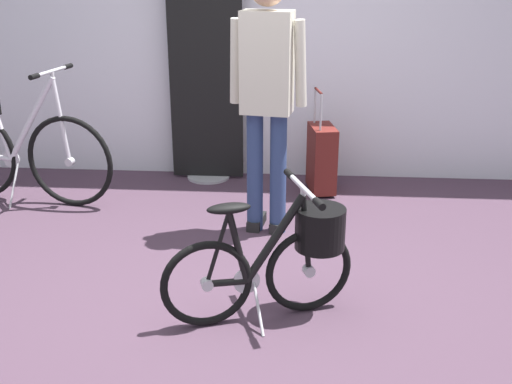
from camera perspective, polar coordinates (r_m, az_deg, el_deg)
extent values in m
plane|color=#473342|center=(3.49, -0.82, -9.94)|extent=(6.87, 6.87, 0.00)
cylinder|color=#B7B7BC|center=(5.39, -4.35, 1.41)|extent=(0.36, 0.36, 0.02)
cube|color=black|center=(5.16, -4.62, 10.87)|extent=(0.60, 0.02, 1.78)
torus|color=black|center=(3.31, 4.84, -7.16)|extent=(0.46, 0.20, 0.47)
cylinder|color=#B7B7BC|center=(3.31, 4.84, -7.16)|extent=(0.07, 0.07, 0.06)
torus|color=black|center=(3.18, -4.51, -8.38)|extent=(0.46, 0.20, 0.47)
cylinder|color=#B7B7BC|center=(3.18, -4.51, -8.38)|extent=(0.07, 0.07, 0.06)
cylinder|color=black|center=(3.20, -2.68, -8.25)|extent=(0.21, 0.10, 0.05)
cylinder|color=black|center=(3.16, 1.70, -4.29)|extent=(0.33, 0.15, 0.46)
cylinder|color=black|center=(3.13, -1.66, -5.07)|extent=(0.13, 0.08, 0.40)
cylinder|color=black|center=(3.20, -2.68, -8.25)|extent=(0.20, 0.09, 0.04)
cylinder|color=black|center=(3.21, 4.59, -3.85)|extent=(0.08, 0.05, 0.43)
cylinder|color=black|center=(3.10, -3.52, -5.19)|extent=(0.14, 0.07, 0.39)
ellipsoid|color=black|center=(3.03, -2.50, -1.50)|extent=(0.24, 0.16, 0.05)
cylinder|color=#B7B7BC|center=(3.11, 4.33, 0.01)|extent=(0.03, 0.03, 0.04)
cylinder|color=#B7B7BC|center=(3.11, 4.34, 0.36)|extent=(0.17, 0.42, 0.03)
cylinder|color=black|center=(2.91, 5.78, -1.08)|extent=(0.06, 0.10, 0.04)
cylinder|color=black|center=(3.30, 3.07, 1.63)|extent=(0.06, 0.10, 0.04)
cylinder|color=#B7B7BC|center=(3.23, -0.87, -8.11)|extent=(0.14, 0.06, 0.14)
cylinder|color=#B7B7BC|center=(3.22, 0.22, -10.62)|extent=(0.08, 0.19, 0.22)
cylinder|color=black|center=(3.23, 5.87, -3.31)|extent=(0.33, 0.33, 0.22)
torus|color=black|center=(4.86, -16.63, 2.67)|extent=(0.70, 0.16, 0.70)
cylinder|color=#B7B7BC|center=(4.86, -16.63, 2.67)|extent=(0.07, 0.06, 0.06)
cylinder|color=silver|center=(4.93, -19.83, 6.26)|extent=(0.47, 0.12, 0.67)
cylinder|color=silver|center=(4.79, -17.35, 6.27)|extent=(0.10, 0.04, 0.63)
cylinder|color=#B7B7BC|center=(4.74, -18.12, 10.20)|extent=(0.03, 0.03, 0.04)
cylinder|color=#B7B7BC|center=(4.74, -18.14, 10.43)|extent=(0.10, 0.44, 0.03)
cylinder|color=black|center=(4.56, -19.60, 9.90)|extent=(0.05, 0.09, 0.04)
cylinder|color=black|center=(4.93, -16.79, 10.92)|extent=(0.05, 0.09, 0.04)
cylinder|color=#B7B7BC|center=(5.13, -21.42, 2.83)|extent=(0.14, 0.04, 0.14)
cylinder|color=#B7B7BC|center=(5.09, -21.22, 0.61)|extent=(0.05, 0.19, 0.32)
cylinder|color=navy|center=(4.18, 2.03, 1.62)|extent=(0.11, 0.11, 0.83)
cube|color=black|center=(4.36, 2.10, -2.91)|extent=(0.13, 0.25, 0.07)
cylinder|color=navy|center=(4.21, -0.10, 1.79)|extent=(0.11, 0.11, 0.83)
cube|color=black|center=(4.40, 0.05, -2.71)|extent=(0.13, 0.25, 0.07)
cube|color=beige|center=(4.02, 1.02, 11.70)|extent=(0.35, 0.25, 0.64)
cylinder|color=beige|center=(3.99, 4.07, 11.58)|extent=(0.12, 0.13, 0.54)
cylinder|color=beige|center=(4.08, -1.87, 11.82)|extent=(0.11, 0.13, 0.54)
cube|color=maroon|center=(5.00, 6.01, 3.09)|extent=(0.24, 0.39, 0.52)
cylinder|color=#B7B7BC|center=(4.78, 5.94, 7.24)|extent=(0.02, 0.02, 0.28)
cylinder|color=#B7B7BC|center=(5.00, 5.40, 7.85)|extent=(0.02, 0.02, 0.28)
cylinder|color=maroon|center=(4.86, 5.72, 9.16)|extent=(0.06, 0.23, 0.02)
cylinder|color=black|center=(4.98, 6.81, -0.18)|extent=(0.04, 0.03, 0.04)
cylinder|color=black|center=(5.21, 6.20, 0.80)|extent=(0.04, 0.03, 0.04)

